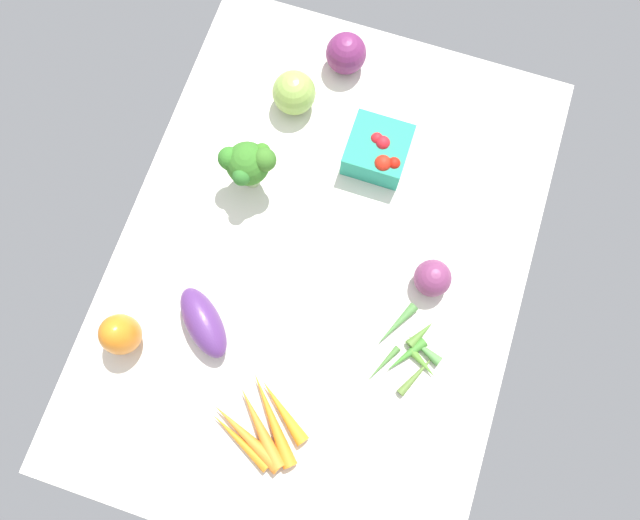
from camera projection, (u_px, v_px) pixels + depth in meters
tablecloth at (320, 264)px, 111.96cm from camera, size 104.00×76.00×2.00cm
eggplant at (203, 323)px, 105.03cm from camera, size 14.15×14.52×6.20cm
broccoli_head at (247, 164)px, 107.11cm from camera, size 8.95×10.66×12.30cm
red_onion_center at (346, 53)px, 117.59cm from camera, size 8.21×8.21×8.21cm
berry_basket at (378, 150)px, 113.08cm from camera, size 11.52×11.52×7.59cm
red_onion_near_basket at (433, 278)px, 106.71cm from camera, size 6.89×6.89×6.89cm
bell_pepper_orange at (120, 334)px, 102.50cm from camera, size 9.35×9.35×10.20cm
okra_pile at (410, 349)px, 106.03cm from camera, size 16.70×12.77×1.96cm
heirloom_tomato_green at (294, 93)px, 115.17cm from camera, size 8.60×8.60×8.60cm
carrot_bunch at (260, 426)px, 102.22cm from camera, size 16.45×18.36×2.99cm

